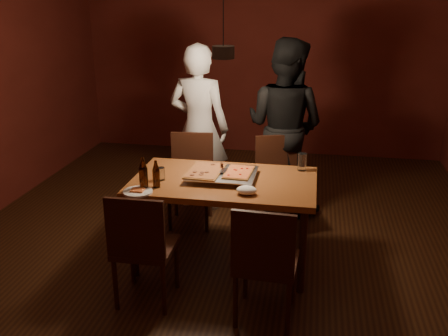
% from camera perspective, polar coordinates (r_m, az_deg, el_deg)
% --- Properties ---
extents(room_shell, '(6.00, 6.00, 6.00)m').
position_cam_1_polar(room_shell, '(4.14, -0.08, 8.26)').
color(room_shell, '#361F0E').
rests_on(room_shell, ground).
extents(dining_table, '(1.50, 0.90, 0.75)m').
position_cam_1_polar(dining_table, '(4.12, -0.00, -2.28)').
color(dining_table, '#9C5527').
rests_on(dining_table, floor).
extents(chair_far_left, '(0.46, 0.46, 0.49)m').
position_cam_1_polar(chair_far_left, '(4.95, -3.78, -0.25)').
color(chair_far_left, '#38190F').
rests_on(chair_far_left, floor).
extents(chair_far_right, '(0.53, 0.53, 0.49)m').
position_cam_1_polar(chair_far_right, '(4.88, 6.23, -0.63)').
color(chair_far_right, '#38190F').
rests_on(chair_far_right, floor).
extents(chair_near_left, '(0.43, 0.43, 0.49)m').
position_cam_1_polar(chair_near_left, '(3.64, -9.46, -8.09)').
color(chair_near_left, '#38190F').
rests_on(chair_near_left, floor).
extents(chair_near_right, '(0.44, 0.44, 0.49)m').
position_cam_1_polar(chair_near_right, '(3.41, 4.70, -9.87)').
color(chair_near_right, '#38190F').
rests_on(chair_near_right, floor).
extents(pizza_tray, '(0.57, 0.47, 0.05)m').
position_cam_1_polar(pizza_tray, '(4.12, -0.18, -0.85)').
color(pizza_tray, silver).
rests_on(pizza_tray, dining_table).
extents(pizza_meat, '(0.29, 0.44, 0.02)m').
position_cam_1_polar(pizza_meat, '(4.13, -2.16, -0.32)').
color(pizza_meat, maroon).
rests_on(pizza_meat, pizza_tray).
extents(pizza_cheese, '(0.23, 0.35, 0.02)m').
position_cam_1_polar(pizza_cheese, '(4.09, 1.68, -0.48)').
color(pizza_cheese, gold).
rests_on(pizza_cheese, pizza_tray).
extents(spatula, '(0.14, 0.25, 0.04)m').
position_cam_1_polar(spatula, '(4.12, -0.19, -0.28)').
color(spatula, silver).
rests_on(spatula, pizza_tray).
extents(beer_bottle_a, '(0.07, 0.07, 0.26)m').
position_cam_1_polar(beer_bottle_a, '(3.91, -9.21, -0.59)').
color(beer_bottle_a, black).
rests_on(beer_bottle_a, dining_table).
extents(beer_bottle_b, '(0.06, 0.06, 0.22)m').
position_cam_1_polar(beer_bottle_b, '(3.93, -7.76, -0.69)').
color(beer_bottle_b, black).
rests_on(beer_bottle_b, dining_table).
extents(water_glass_left, '(0.07, 0.07, 0.11)m').
position_cam_1_polar(water_glass_left, '(4.10, -7.25, -0.66)').
color(water_glass_left, silver).
rests_on(water_glass_left, dining_table).
extents(water_glass_right, '(0.07, 0.07, 0.15)m').
position_cam_1_polar(water_glass_right, '(4.33, 8.92, 0.69)').
color(water_glass_right, silver).
rests_on(water_glass_right, dining_table).
extents(plate_slice, '(0.23, 0.23, 0.03)m').
position_cam_1_polar(plate_slice, '(3.88, -9.83, -2.68)').
color(plate_slice, white).
rests_on(plate_slice, dining_table).
extents(napkin, '(0.16, 0.12, 0.07)m').
position_cam_1_polar(napkin, '(3.79, 2.60, -2.55)').
color(napkin, white).
rests_on(napkin, dining_table).
extents(diner_white, '(0.69, 0.50, 1.74)m').
position_cam_1_polar(diner_white, '(5.20, -2.86, 4.56)').
color(diner_white, silver).
rests_on(diner_white, floor).
extents(diner_dark, '(1.08, 0.98, 1.80)m').
position_cam_1_polar(diner_dark, '(5.19, 6.92, 4.74)').
color(diner_dark, black).
rests_on(diner_dark, floor).
extents(pendant_lamp, '(0.18, 0.18, 1.10)m').
position_cam_1_polar(pendant_lamp, '(4.08, -0.08, 13.23)').
color(pendant_lamp, black).
rests_on(pendant_lamp, ceiling).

